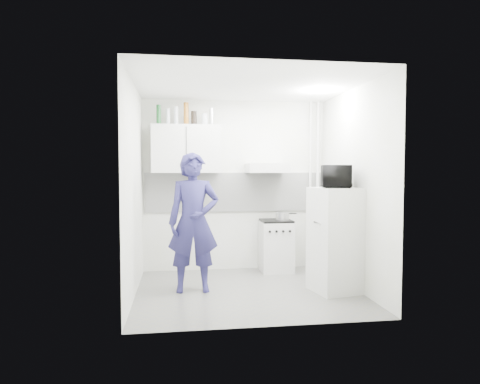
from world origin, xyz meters
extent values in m
plane|color=#595959|center=(0.00, 0.00, 0.00)|extent=(2.80, 2.80, 0.00)
plane|color=white|center=(0.00, 0.00, 2.60)|extent=(2.80, 2.80, 0.00)
plane|color=silver|center=(0.00, 1.25, 1.30)|extent=(2.80, 0.00, 2.80)
plane|color=silver|center=(-1.40, 0.00, 1.30)|extent=(0.00, 2.60, 2.60)
plane|color=silver|center=(1.40, 0.00, 1.30)|extent=(0.00, 2.60, 2.60)
imported|color=#211F4E|center=(-0.68, 0.11, 0.88)|extent=(0.64, 0.42, 1.76)
cube|color=silver|center=(0.60, 1.00, 0.38)|extent=(0.47, 0.47, 0.76)
cube|color=silver|center=(1.10, -0.15, 0.66)|extent=(0.64, 0.64, 1.32)
cube|color=black|center=(0.60, 1.00, 0.77)|extent=(0.46, 0.46, 0.03)
cylinder|color=silver|center=(0.70, 1.01, 0.84)|extent=(0.20, 0.20, 0.11)
imported|color=black|center=(1.10, -0.15, 1.46)|extent=(0.58, 0.46, 0.28)
cylinder|color=#144C1E|center=(-1.14, 1.07, 2.34)|extent=(0.07, 0.07, 0.29)
cylinder|color=#B2B7BC|center=(-1.01, 1.07, 2.32)|extent=(0.06, 0.06, 0.23)
cylinder|color=#B2B7BC|center=(-0.89, 1.07, 2.33)|extent=(0.06, 0.06, 0.27)
cylinder|color=brown|center=(-0.75, 1.07, 2.36)|extent=(0.07, 0.07, 0.33)
cylinder|color=black|center=(-0.63, 1.07, 2.30)|extent=(0.08, 0.08, 0.21)
cylinder|color=#B2B7BC|center=(-0.47, 1.07, 2.29)|extent=(0.09, 0.09, 0.17)
cylinder|color=silver|center=(-0.37, 1.07, 2.33)|extent=(0.06, 0.06, 0.25)
cube|color=silver|center=(-0.75, 1.07, 1.85)|extent=(1.00, 0.35, 0.70)
cube|color=silver|center=(0.45, 1.00, 1.57)|extent=(0.60, 0.50, 0.14)
cube|color=white|center=(0.00, 1.24, 1.20)|extent=(2.74, 0.03, 0.60)
cylinder|color=silver|center=(1.30, 1.17, 1.30)|extent=(0.05, 0.05, 2.60)
cylinder|color=silver|center=(1.18, 1.17, 1.30)|extent=(0.04, 0.04, 2.60)
cylinder|color=white|center=(1.00, 0.20, 2.57)|extent=(0.10, 0.10, 0.02)
camera|label=1|loc=(-0.85, -5.30, 1.55)|focal=32.00mm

